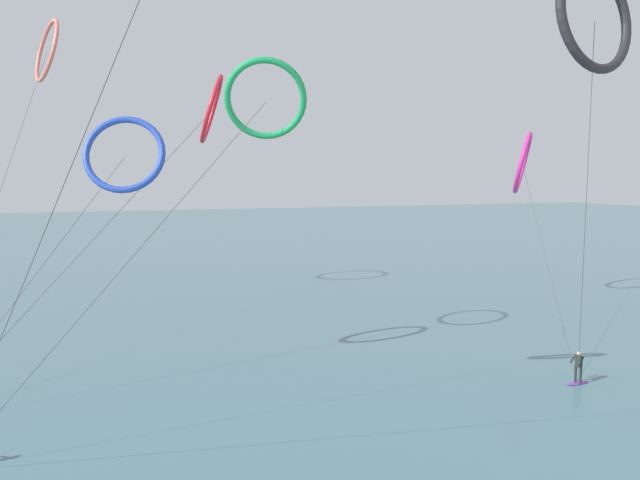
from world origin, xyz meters
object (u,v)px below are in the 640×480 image
kite_cobalt (124,154)px  kite_crimson (211,109)px  kite_coral (47,51)px  kite_charcoal (595,17)px  kite_magenta (523,163)px  kite_emerald (265,100)px  surfer_violet (578,370)px

kite_cobalt → kite_crimson: kite_crimson is taller
kite_coral → kite_charcoal: bearing=16.1°
kite_charcoal → kite_magenta: (15.25, 21.55, -5.16)m
kite_emerald → kite_coral: 32.55m
kite_coral → kite_magenta: size_ratio=1.34×
kite_emerald → kite_charcoal: 13.86m
kite_coral → kite_magenta: (37.24, -13.45, -9.00)m
kite_emerald → kite_cobalt: size_ratio=1.11×
surfer_violet → kite_charcoal: size_ratio=0.09×
kite_cobalt → kite_magenta: kite_magenta is taller
kite_emerald → kite_charcoal: size_ratio=0.79×
kite_emerald → kite_cobalt: bearing=-40.9°
kite_coral → kite_magenta: bearing=54.1°
kite_charcoal → kite_coral: size_ratio=0.71×
kite_magenta → kite_coral: bearing=-66.5°
kite_emerald → kite_crimson: 10.22m
kite_emerald → surfer_violet: bearing=-164.2°
surfer_violet → kite_charcoal: bearing=119.6°
surfer_violet → kite_charcoal: kite_charcoal is taller
kite_emerald → kite_cobalt: 10.35m
kite_cobalt → kite_coral: size_ratio=0.51×
kite_coral → kite_crimson: bearing=8.7°
kite_emerald → kite_magenta: bearing=-129.1°
kite_cobalt → kite_coral: 23.73m
kite_charcoal → kite_cobalt: bearing=133.9°
kite_cobalt → kite_magenta: bearing=32.8°
surfer_violet → kite_emerald: 20.90m
kite_cobalt → kite_crimson: bearing=34.5°
surfer_violet → kite_charcoal: 17.13m
kite_cobalt → kite_charcoal: kite_charcoal is taller
kite_charcoal → kite_magenta: size_ratio=0.95×
surfer_violet → kite_emerald: bearing=72.0°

